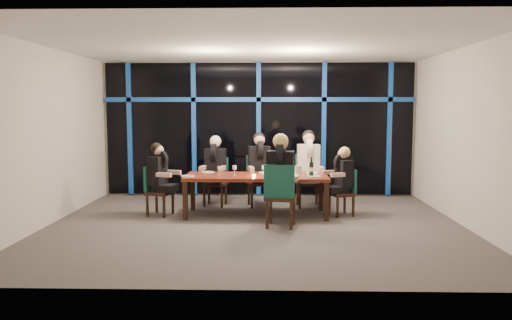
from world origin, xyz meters
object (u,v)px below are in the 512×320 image
(chair_near_mid, at_px, (280,192))
(diner_far_mid, at_px, (260,159))
(chair_far_mid, at_px, (259,178))
(chair_end_right, at_px, (345,189))
(diner_near_mid, at_px, (281,166))
(wine_bottle, at_px, (311,169))
(chair_far_left, at_px, (216,179))
(dining_table, at_px, (256,179))
(chair_far_right, at_px, (308,177))
(diner_far_right, at_px, (309,157))
(water_pitcher, at_px, (298,171))
(chair_end_left, at_px, (156,188))
(diner_end_left, at_px, (159,168))
(diner_far_left, at_px, (215,160))
(diner_end_right, at_px, (342,171))

(chair_near_mid, xyz_separation_m, diner_far_mid, (-0.37, 1.83, 0.37))
(chair_far_mid, relative_size, chair_end_right, 1.17)
(diner_near_mid, bearing_deg, wine_bottle, -118.10)
(chair_far_left, height_order, chair_near_mid, chair_near_mid)
(dining_table, distance_m, chair_far_left, 1.31)
(dining_table, bearing_deg, chair_far_right, 41.60)
(diner_far_mid, bearing_deg, dining_table, -104.34)
(chair_far_left, distance_m, diner_far_right, 1.93)
(chair_far_left, height_order, chair_far_right, chair_far_right)
(wine_bottle, height_order, water_pitcher, wine_bottle)
(chair_end_right, distance_m, diner_near_mid, 1.62)
(chair_end_left, xyz_separation_m, diner_far_mid, (1.89, 0.89, 0.46))
(chair_far_mid, relative_size, diner_end_left, 1.13)
(chair_far_mid, bearing_deg, chair_far_left, 166.12)
(diner_far_left, xyz_separation_m, diner_far_right, (1.88, -0.09, 0.07))
(chair_end_left, bearing_deg, diner_near_mid, -93.78)
(chair_far_left, bearing_deg, diner_end_left, -123.75)
(chair_near_mid, relative_size, diner_end_right, 1.26)
(water_pitcher, bearing_deg, diner_far_mid, 124.81)
(chair_far_right, distance_m, chair_end_left, 3.01)
(diner_far_right, relative_size, diner_end_right, 1.21)
(chair_far_mid, relative_size, water_pitcher, 5.34)
(chair_far_left, bearing_deg, diner_far_right, 3.00)
(chair_far_right, xyz_separation_m, wine_bottle, (-0.02, -1.03, 0.30))
(chair_end_right, xyz_separation_m, diner_end_left, (-3.41, -0.11, 0.39))
(diner_far_right, xyz_separation_m, diner_end_left, (-2.80, -0.86, -0.12))
(chair_near_mid, xyz_separation_m, wine_bottle, (0.58, 0.84, 0.29))
(chair_end_right, bearing_deg, dining_table, -108.12)
(diner_far_left, distance_m, water_pitcher, 1.91)
(dining_table, distance_m, chair_end_left, 1.86)
(chair_end_left, height_order, diner_end_left, diner_end_left)
(diner_far_left, bearing_deg, chair_end_right, -10.36)
(diner_end_left, bearing_deg, chair_near_mid, -96.04)
(chair_near_mid, bearing_deg, wine_bottle, -115.70)
(chair_far_right, distance_m, diner_far_mid, 1.05)
(chair_far_mid, bearing_deg, diner_far_left, 171.43)
(chair_end_left, bearing_deg, diner_end_right, -72.31)
(chair_end_right, bearing_deg, chair_near_mid, -70.32)
(dining_table, height_order, diner_end_left, diner_end_left)
(diner_far_mid, height_order, diner_near_mid, diner_near_mid)
(chair_far_mid, height_order, diner_far_mid, diner_far_mid)
(diner_near_mid, bearing_deg, diner_end_left, -11.53)
(diner_far_left, bearing_deg, chair_end_left, -128.64)
(diner_near_mid, bearing_deg, dining_table, -54.80)
(water_pitcher, bearing_deg, diner_near_mid, -114.00)
(dining_table, xyz_separation_m, diner_far_mid, (0.04, 0.87, 0.29))
(chair_near_mid, height_order, diner_end_right, diner_end_right)
(chair_end_right, distance_m, wine_bottle, 0.78)
(chair_end_left, xyz_separation_m, water_pitcher, (2.60, -0.11, 0.33))
(chair_far_right, bearing_deg, chair_far_mid, 174.42)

